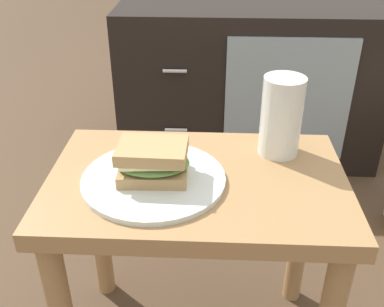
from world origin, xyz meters
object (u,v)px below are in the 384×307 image
(tv_cabinet, at_px, (248,81))
(beer_glass, at_px, (281,118))
(sandwich_front, at_px, (153,161))
(plate, at_px, (154,179))

(tv_cabinet, distance_m, beer_glass, 0.88)
(beer_glass, bearing_deg, sandwich_front, -153.46)
(plate, distance_m, beer_glass, 0.28)
(plate, distance_m, sandwich_front, 0.04)
(tv_cabinet, bearing_deg, sandwich_front, -104.08)
(sandwich_front, relative_size, beer_glass, 0.84)
(plate, relative_size, beer_glass, 1.65)
(tv_cabinet, height_order, beer_glass, beer_glass)
(beer_glass, bearing_deg, tv_cabinet, 89.83)
(tv_cabinet, relative_size, sandwich_front, 7.10)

